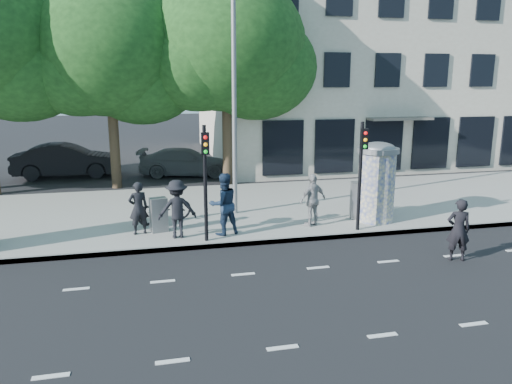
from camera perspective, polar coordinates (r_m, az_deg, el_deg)
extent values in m
plane|color=black|center=(11.49, -0.04, -11.99)|extent=(120.00, 120.00, 0.00)
cube|color=gray|center=(18.44, -5.29, -2.12)|extent=(40.00, 8.00, 0.15)
cube|color=slate|center=(14.70, -3.17, -6.02)|extent=(40.00, 0.10, 0.16)
cube|color=silver|center=(9.60, 3.05, -17.35)|extent=(32.00, 0.12, 0.01)
cube|color=silver|center=(12.74, -1.47, -9.39)|extent=(32.00, 0.12, 0.01)
cylinder|color=beige|center=(17.03, 13.58, 0.56)|extent=(1.20, 1.20, 2.30)
cylinder|color=slate|center=(16.82, 13.80, 4.65)|extent=(1.36, 1.36, 0.16)
ellipsoid|color=slate|center=(16.81, 13.81, 4.92)|extent=(1.10, 1.10, 0.38)
cylinder|color=black|center=(14.43, -5.81, 0.89)|extent=(0.11, 0.11, 3.40)
cube|color=black|center=(14.05, -5.83, 5.53)|extent=(0.22, 0.14, 0.62)
cylinder|color=black|center=(15.74, 11.79, 1.70)|extent=(0.11, 0.11, 3.40)
cube|color=black|center=(15.40, 12.28, 5.95)|extent=(0.22, 0.14, 0.62)
cylinder|color=slate|center=(17.16, -2.51, 10.60)|extent=(0.16, 0.16, 8.00)
cylinder|color=#38281C|center=(23.04, -15.91, 5.86)|extent=(0.44, 0.44, 4.41)
ellipsoid|color=#143413|center=(22.92, -16.52, 15.50)|extent=(6.80, 6.80, 5.78)
cylinder|color=#38281C|center=(22.92, -3.32, 6.52)|extent=(0.44, 0.44, 4.59)
ellipsoid|color=#143413|center=(22.83, -3.46, 16.62)|extent=(7.00, 7.00, 5.95)
cube|color=#B2A995|center=(33.41, 12.82, 14.60)|extent=(20.00, 15.00, 12.00)
cube|color=black|center=(26.97, 19.30, 5.30)|extent=(18.00, 0.10, 2.60)
cube|color=#59544C|center=(25.52, 16.10, 8.06)|extent=(3.20, 0.90, 0.12)
cube|color=#194C8C|center=(23.18, -0.95, 8.86)|extent=(1.60, 0.06, 0.30)
imported|color=black|center=(15.61, -13.29, -1.80)|extent=(0.67, 0.52, 1.64)
imported|color=#1B2B44|center=(15.15, -3.74, -1.39)|extent=(1.09, 0.95, 1.90)
imported|color=black|center=(15.03, -9.01, -1.92)|extent=(1.15, 0.67, 1.76)
imported|color=gray|center=(16.12, 6.50, -0.92)|extent=(1.14, 0.90, 1.72)
imported|color=black|center=(14.48, 22.13, -4.03)|extent=(0.72, 0.59, 1.71)
imported|color=black|center=(16.77, -10.42, -1.71)|extent=(1.43, 2.07, 1.03)
cube|color=slate|center=(15.80, -11.07, -2.57)|extent=(0.58, 0.47, 1.07)
cube|color=slate|center=(17.30, 11.77, -0.94)|extent=(0.69, 0.57, 1.25)
imported|color=black|center=(26.57, -20.82, 3.40)|extent=(1.83, 5.08, 1.67)
imported|color=#565B5E|center=(25.49, -7.98, 3.41)|extent=(2.82, 5.01, 1.37)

